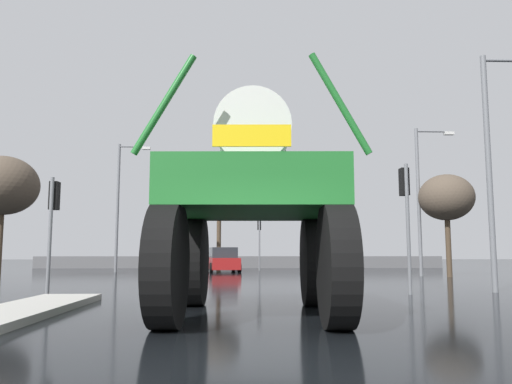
% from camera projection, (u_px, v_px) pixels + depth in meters
% --- Properties ---
extents(ground_plane, '(120.00, 120.00, 0.00)m').
position_uv_depth(ground_plane, '(242.00, 279.00, 23.73)').
color(ground_plane, black).
extents(oversize_sprayer, '(4.02, 5.87, 4.61)m').
position_uv_depth(oversize_sprayer, '(253.00, 206.00, 10.28)').
color(oversize_sprayer, black).
rests_on(oversize_sprayer, ground).
extents(sedan_ahead, '(2.34, 4.31, 1.52)m').
position_uv_depth(sedan_ahead, '(223.00, 260.00, 31.86)').
color(sedan_ahead, maroon).
rests_on(sedan_ahead, ground).
extents(traffic_signal_near_left, '(0.24, 0.54, 3.42)m').
position_uv_depth(traffic_signal_near_left, '(53.00, 209.00, 15.00)').
color(traffic_signal_near_left, slate).
rests_on(traffic_signal_near_left, ground).
extents(traffic_signal_near_right, '(0.24, 0.54, 3.89)m').
position_uv_depth(traffic_signal_near_right, '(405.00, 199.00, 15.40)').
color(traffic_signal_near_right, slate).
rests_on(traffic_signal_near_right, ground).
extents(traffic_signal_far_left, '(0.24, 0.55, 3.65)m').
position_uv_depth(traffic_signal_far_left, '(259.00, 231.00, 34.24)').
color(traffic_signal_far_left, slate).
rests_on(traffic_signal_far_left, ground).
extents(traffic_signal_far_right, '(0.24, 0.55, 4.02)m').
position_uv_depth(traffic_signal_far_right, '(184.00, 226.00, 34.10)').
color(traffic_signal_far_right, slate).
rests_on(traffic_signal_far_right, ground).
extents(streetlight_near_right, '(2.27, 0.24, 7.61)m').
position_uv_depth(streetlight_near_right, '(494.00, 156.00, 16.23)').
color(streetlight_near_right, slate).
rests_on(streetlight_near_right, ground).
extents(streetlight_far_left, '(2.02, 0.24, 7.94)m').
position_uv_depth(streetlight_far_left, '(120.00, 200.00, 31.41)').
color(streetlight_far_left, slate).
rests_on(streetlight_far_left, ground).
extents(streetlight_far_right, '(2.10, 0.24, 7.76)m').
position_uv_depth(streetlight_far_right, '(422.00, 192.00, 26.63)').
color(streetlight_far_right, slate).
rests_on(streetlight_far_right, ground).
extents(bare_tree_left, '(3.33, 3.33, 5.83)m').
position_uv_depth(bare_tree_left, '(3.00, 186.00, 24.39)').
color(bare_tree_left, '#473828').
rests_on(bare_tree_left, ground).
extents(bare_tree_right, '(2.75, 2.75, 5.16)m').
position_uv_depth(bare_tree_right, '(446.00, 198.00, 25.77)').
color(bare_tree_right, '#473828').
rests_on(bare_tree_right, ground).
extents(bare_tree_far_center, '(3.31, 3.31, 6.82)m').
position_uv_depth(bare_tree_far_center, '(219.00, 196.00, 37.71)').
color(bare_tree_far_center, '#473828').
rests_on(bare_tree_far_center, ground).
extents(roadside_barrier, '(31.31, 0.24, 0.90)m').
position_uv_depth(roadside_barrier, '(240.00, 262.00, 38.98)').
color(roadside_barrier, '#59595B').
rests_on(roadside_barrier, ground).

